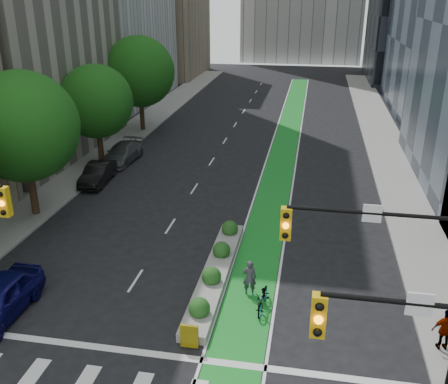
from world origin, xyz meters
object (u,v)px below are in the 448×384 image
at_px(median_planter, 216,270).
at_px(parked_car_left_mid, 98,174).
at_px(cyclist, 249,277).
at_px(pedestrian_far, 446,330).
at_px(parked_car_left_far, 122,153).
at_px(bicycle, 263,298).

distance_m(median_planter, parked_car_left_mid, 15.22).
bearing_deg(parked_car_left_mid, median_planter, -49.23).
distance_m(cyclist, pedestrian_far, 8.17).
distance_m(median_planter, parked_car_left_far, 18.91).
relative_size(median_planter, pedestrian_far, 5.96).
distance_m(median_planter, bicycle, 3.32).
distance_m(cyclist, parked_car_left_mid, 17.29).
height_order(bicycle, pedestrian_far, pedestrian_far).
relative_size(parked_car_left_mid, pedestrian_far, 2.53).
distance_m(bicycle, parked_car_left_far, 22.14).
height_order(median_planter, parked_car_left_far, parked_car_left_far).
distance_m(bicycle, cyclist, 1.30).
relative_size(bicycle, cyclist, 1.18).
bearing_deg(cyclist, median_planter, -38.51).
bearing_deg(parked_car_left_mid, cyclist, -47.76).
bearing_deg(median_planter, parked_car_left_far, 124.46).
bearing_deg(parked_car_left_mid, bicycle, -48.46).
distance_m(parked_car_left_far, pedestrian_far, 27.97).
relative_size(bicycle, parked_car_left_far, 0.40).
bearing_deg(pedestrian_far, median_planter, -28.24).
xyz_separation_m(bicycle, parked_car_left_mid, (-13.20, 13.00, 0.19)).
bearing_deg(cyclist, bicycle, 120.49).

